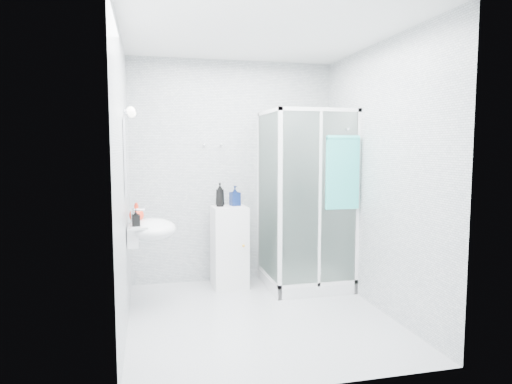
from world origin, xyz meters
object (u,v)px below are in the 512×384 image
object	(u,v)px
wall_basin	(150,230)
shampoo_bottle_b	(235,196)
soap_dispenser_black	(136,218)
hand_towel	(343,171)
soap_dispenser_orange	(136,212)
shampoo_bottle_a	(220,195)
shower_enclosure	(301,249)
storage_cabinet	(229,247)

from	to	relation	value
wall_basin	shampoo_bottle_b	bearing A→B (deg)	32.27
wall_basin	soap_dispenser_black	world-z (taller)	soap_dispenser_black
hand_towel	wall_basin	bearing A→B (deg)	177.52
shampoo_bottle_b	soap_dispenser_orange	bearing A→B (deg)	-156.42
hand_towel	shampoo_bottle_b	bearing A→B (deg)	145.64
shampoo_bottle_b	shampoo_bottle_a	bearing A→B (deg)	-170.87
soap_dispenser_orange	shampoo_bottle_b	bearing A→B (deg)	23.58
soap_dispenser_orange	soap_dispenser_black	xyz separation A→B (m)	(0.00, -0.28, -0.01)
shower_enclosure	hand_towel	xyz separation A→B (m)	(0.31, -0.40, 0.90)
shampoo_bottle_b	soap_dispenser_orange	world-z (taller)	shampoo_bottle_b
hand_towel	soap_dispenser_black	size ratio (longest dim) A/B	4.87
shower_enclosure	shampoo_bottle_a	distance (m)	1.10
soap_dispenser_orange	soap_dispenser_black	size ratio (longest dim) A/B	1.18
shower_enclosure	shampoo_bottle_b	distance (m)	0.96
wall_basin	shampoo_bottle_b	xyz separation A→B (m)	(0.96, 0.60, 0.24)
storage_cabinet	soap_dispenser_black	distance (m)	1.32
wall_basin	storage_cabinet	size ratio (longest dim) A/B	0.60
shampoo_bottle_a	soap_dispenser_black	world-z (taller)	shampoo_bottle_a
wall_basin	shampoo_bottle_b	world-z (taller)	shampoo_bottle_b
wall_basin	soap_dispenser_black	bearing A→B (deg)	-130.31
storage_cabinet	shampoo_bottle_b	xyz separation A→B (m)	(0.08, 0.05, 0.58)
wall_basin	shampoo_bottle_b	size ratio (longest dim) A/B	2.46
shampoo_bottle_a	soap_dispenser_orange	bearing A→B (deg)	-153.88
shampoo_bottle_a	shampoo_bottle_b	world-z (taller)	shampoo_bottle_a
wall_basin	soap_dispenser_orange	bearing A→B (deg)	133.10
storage_cabinet	hand_towel	world-z (taller)	hand_towel
storage_cabinet	shower_enclosure	bearing A→B (deg)	-19.03
shower_enclosure	hand_towel	size ratio (longest dim) A/B	2.61
shower_enclosure	soap_dispenser_black	distance (m)	1.90
hand_towel	soap_dispenser_black	distance (m)	2.13
shampoo_bottle_a	shampoo_bottle_b	size ratio (longest dim) A/B	1.18
hand_towel	shampoo_bottle_a	size ratio (longest dim) A/B	2.85
storage_cabinet	soap_dispenser_orange	size ratio (longest dim) A/B	5.00
shower_enclosure	storage_cabinet	xyz separation A→B (m)	(-0.77, 0.24, 0.02)
wall_basin	soap_dispenser_orange	size ratio (longest dim) A/B	3.02
hand_towel	shower_enclosure	bearing A→B (deg)	127.80
shower_enclosure	shampoo_bottle_b	size ratio (longest dim) A/B	8.78
wall_basin	storage_cabinet	bearing A→B (deg)	32.28
shower_enclosure	hand_towel	distance (m)	1.03
wall_basin	soap_dispenser_black	distance (m)	0.24
storage_cabinet	shampoo_bottle_a	size ratio (longest dim) A/B	3.44
hand_towel	shampoo_bottle_a	bearing A→B (deg)	150.85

